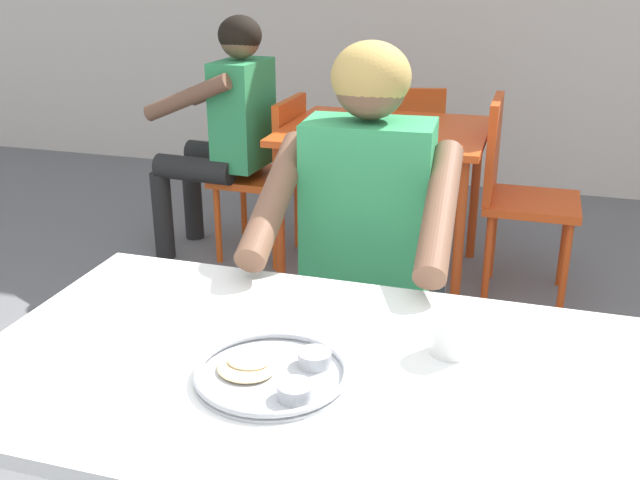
% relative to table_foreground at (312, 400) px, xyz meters
% --- Properties ---
extents(table_foreground, '(1.28, 0.76, 0.75)m').
position_rel_table_foreground_xyz_m(table_foreground, '(0.00, 0.00, 0.00)').
color(table_foreground, white).
rests_on(table_foreground, ground).
extents(thali_tray, '(0.28, 0.28, 0.03)m').
position_rel_table_foreground_xyz_m(thali_tray, '(-0.05, -0.06, 0.09)').
color(thali_tray, '#B7BABF').
rests_on(thali_tray, table_foreground).
extents(drinking_cup, '(0.08, 0.08, 0.09)m').
position_rel_table_foreground_xyz_m(drinking_cup, '(0.24, 0.12, 0.12)').
color(drinking_cup, white).
rests_on(drinking_cup, table_foreground).
extents(chair_foreground, '(0.46, 0.42, 0.86)m').
position_rel_table_foreground_xyz_m(chair_foreground, '(-0.07, 0.83, -0.16)').
color(chair_foreground, '#3F3F44').
rests_on(chair_foreground, ground).
extents(diner_foreground, '(0.51, 0.57, 1.26)m').
position_rel_table_foreground_xyz_m(diner_foreground, '(-0.06, 0.62, 0.08)').
color(diner_foreground, '#323232').
rests_on(diner_foreground, ground).
extents(table_background_red, '(0.92, 0.80, 0.72)m').
position_rel_table_foreground_xyz_m(table_background_red, '(-0.31, 2.11, -0.03)').
color(table_background_red, '#E04C19').
rests_on(table_background_red, ground).
extents(chair_red_left, '(0.40, 0.41, 0.82)m').
position_rel_table_foreground_xyz_m(chair_red_left, '(-0.89, 2.16, -0.20)').
color(chair_red_left, '#D54D17').
rests_on(chair_red_left, ground).
extents(chair_red_right, '(0.41, 0.39, 0.89)m').
position_rel_table_foreground_xyz_m(chair_red_right, '(0.29, 2.05, -0.16)').
color(chair_red_right, '#D54717').
rests_on(chair_red_right, ground).
extents(chair_red_far, '(0.50, 0.52, 0.81)m').
position_rel_table_foreground_xyz_m(chair_red_far, '(-0.33, 2.78, -0.20)').
color(chair_red_far, '#D9501A').
rests_on(chair_red_far, ground).
extents(patron_background, '(0.57, 0.52, 1.20)m').
position_rel_table_foreground_xyz_m(patron_background, '(-1.10, 2.11, 0.05)').
color(patron_background, black).
rests_on(patron_background, ground).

